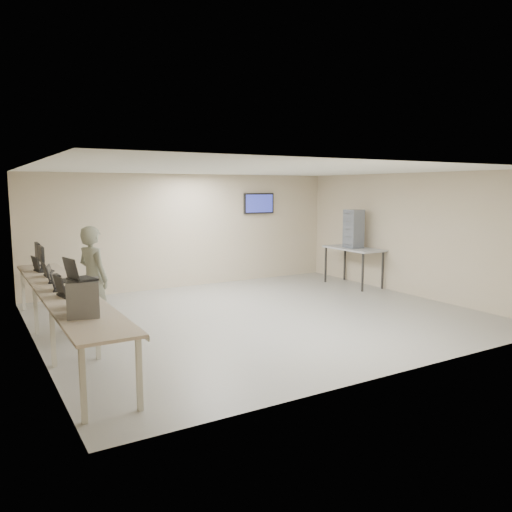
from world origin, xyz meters
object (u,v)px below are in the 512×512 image
side_table (354,251)px  equipment_box (83,298)px  workbench (64,294)px  soldier (93,278)px

side_table → equipment_box: bearing=-155.8°
equipment_box → side_table: bearing=37.2°
workbench → equipment_box: 1.84m
equipment_box → side_table: 7.95m
workbench → side_table: size_ratio=3.74×
workbench → equipment_box: (-0.06, -1.81, 0.30)m
soldier → side_table: 6.63m
workbench → side_table: bearing=11.4°
side_table → workbench: bearing=-168.6°
equipment_box → workbench: bearing=101.0°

